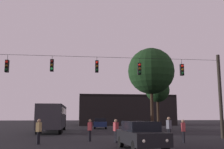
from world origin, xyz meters
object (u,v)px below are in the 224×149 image
(car_near_right, at_px, (141,135))
(pedestrian_crossing_left, at_px, (90,129))
(pedestrian_near_bus, at_px, (116,129))
(pedestrian_crossing_right, at_px, (183,130))
(pedestrian_crossing_center, at_px, (169,127))
(tree_behind_building, at_px, (157,90))
(car_far_left, at_px, (100,123))
(pedestrian_trailing, at_px, (39,130))
(city_bus, at_px, (53,116))
(tree_left_silhouette, at_px, (151,71))

(car_near_right, bearing_deg, pedestrian_crossing_left, 116.52)
(pedestrian_near_bus, bearing_deg, pedestrian_crossing_right, -9.40)
(car_near_right, distance_m, pedestrian_crossing_center, 6.10)
(pedestrian_crossing_right, relative_size, pedestrian_near_bus, 0.99)
(pedestrian_crossing_right, bearing_deg, car_near_right, -139.54)
(pedestrian_crossing_center, relative_size, pedestrian_near_bus, 1.09)
(pedestrian_crossing_center, relative_size, tree_behind_building, 0.23)
(pedestrian_crossing_left, xyz_separation_m, pedestrian_crossing_center, (5.93, -0.06, 0.11))
(car_far_left, relative_size, pedestrian_crossing_center, 2.55)
(pedestrian_crossing_center, bearing_deg, car_far_left, 100.40)
(tree_behind_building, bearing_deg, pedestrian_crossing_left, -119.81)
(car_far_left, relative_size, pedestrian_trailing, 2.74)
(car_near_right, xyz_separation_m, pedestrian_crossing_center, (3.35, 5.09, 0.19))
(car_far_left, distance_m, pedestrian_near_bus, 20.69)
(pedestrian_near_bus, distance_m, pedestrian_trailing, 5.12)
(city_bus, xyz_separation_m, pedestrian_crossing_center, (9.66, -12.02, -0.87))
(car_near_right, bearing_deg, pedestrian_trailing, 149.72)
(pedestrian_trailing, bearing_deg, car_near_right, -30.28)
(pedestrian_crossing_right, relative_size, tree_behind_building, 0.21)
(city_bus, distance_m, pedestrian_crossing_center, 15.44)
(pedestrian_trailing, xyz_separation_m, tree_behind_building, (14.26, 20.66, 4.70))
(tree_behind_building, bearing_deg, pedestrian_crossing_right, -102.42)
(car_near_right, relative_size, tree_behind_building, 0.60)
(city_bus, relative_size, car_near_right, 2.47)
(pedestrian_crossing_left, bearing_deg, city_bus, 107.34)
(city_bus, height_order, pedestrian_crossing_right, city_bus)
(pedestrian_crossing_left, xyz_separation_m, tree_behind_building, (10.88, 18.99, 4.73))
(car_far_left, bearing_deg, pedestrian_crossing_left, -96.90)
(car_far_left, height_order, pedestrian_crossing_center, pedestrian_crossing_center)
(pedestrian_crossing_right, distance_m, tree_behind_building, 22.02)
(pedestrian_crossing_left, relative_size, pedestrian_trailing, 0.97)
(pedestrian_crossing_center, distance_m, tree_left_silhouette, 13.29)
(pedestrian_crossing_center, bearing_deg, tree_behind_building, 75.42)
(pedestrian_crossing_right, bearing_deg, pedestrian_crossing_center, 99.57)
(car_far_left, bearing_deg, tree_left_silhouette, -55.07)
(city_bus, bearing_deg, pedestrian_crossing_right, -54.44)
(tree_left_silhouette, distance_m, tree_behind_building, 8.22)
(tree_behind_building, bearing_deg, tree_left_silhouette, -111.87)
(pedestrian_trailing, distance_m, tree_left_silhouette, 18.45)
(car_far_left, relative_size, pedestrian_near_bus, 2.79)
(pedestrian_crossing_left, distance_m, pedestrian_crossing_right, 6.57)
(tree_left_silhouette, bearing_deg, pedestrian_crossing_right, -96.84)
(car_far_left, distance_m, pedestrian_trailing, 21.86)
(pedestrian_crossing_right, xyz_separation_m, pedestrian_near_bus, (-4.53, 0.75, 0.02))
(pedestrian_crossing_left, distance_m, pedestrian_near_bus, 2.14)
(car_near_right, bearing_deg, city_bus, 110.23)
(car_near_right, xyz_separation_m, tree_left_silhouette, (5.30, 16.66, 6.43))
(pedestrian_crossing_left, xyz_separation_m, pedestrian_trailing, (-3.38, -1.68, 0.03))
(car_far_left, bearing_deg, pedestrian_trailing, -105.20)
(car_far_left, height_order, pedestrian_near_bus, pedestrian_near_bus)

